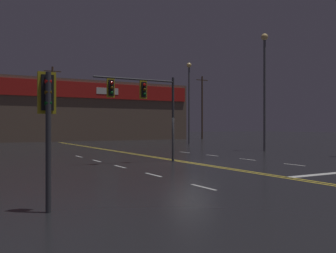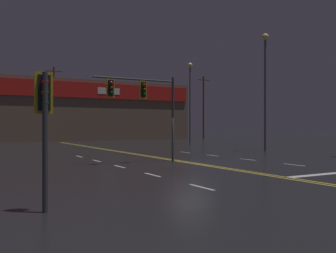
% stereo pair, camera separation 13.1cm
% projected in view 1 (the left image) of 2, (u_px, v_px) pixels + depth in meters
% --- Properties ---
extents(ground_plane, '(200.00, 200.00, 0.00)m').
position_uv_depth(ground_plane, '(190.00, 163.00, 20.62)').
color(ground_plane, black).
extents(road_markings, '(12.30, 60.00, 0.01)m').
position_uv_depth(road_markings, '(212.00, 164.00, 19.96)').
color(road_markings, gold).
rests_on(road_markings, ground).
extents(traffic_signal_median, '(4.80, 0.36, 4.81)m').
position_uv_depth(traffic_signal_median, '(141.00, 96.00, 20.40)').
color(traffic_signal_median, '#38383D').
rests_on(traffic_signal_median, ground).
extents(traffic_signal_corner_southwest, '(0.42, 0.36, 3.29)m').
position_uv_depth(traffic_signal_corner_southwest, '(47.00, 109.00, 8.77)').
color(traffic_signal_corner_southwest, '#38383D').
rests_on(traffic_signal_corner_southwest, ground).
extents(streetlight_near_left, '(0.56, 0.56, 9.67)m').
position_uv_depth(streetlight_near_left, '(265.00, 76.00, 30.83)').
color(streetlight_near_left, '#59595E').
rests_on(streetlight_near_left, ground).
extents(streetlight_near_right, '(0.56, 0.56, 9.38)m').
position_uv_depth(streetlight_near_right, '(189.00, 92.00, 43.26)').
color(streetlight_near_right, '#59595E').
rests_on(streetlight_near_right, ground).
extents(building_backdrop, '(40.41, 10.23, 8.41)m').
position_uv_depth(building_backdrop, '(47.00, 111.00, 53.09)').
color(building_backdrop, brown).
rests_on(building_backdrop, ground).
extents(utility_pole_row, '(48.18, 0.26, 10.48)m').
position_uv_depth(utility_pole_row, '(54.00, 101.00, 48.83)').
color(utility_pole_row, '#4C3828').
rests_on(utility_pole_row, ground).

